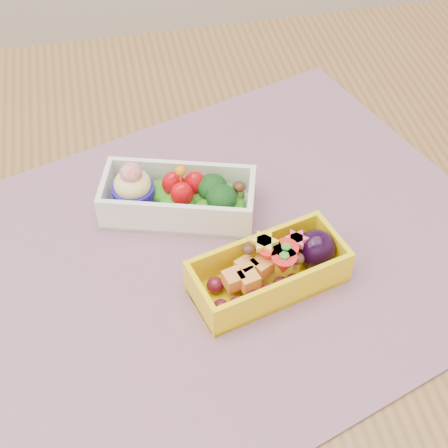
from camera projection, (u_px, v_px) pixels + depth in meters
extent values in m
cube|color=brown|center=(189.00, 249.00, 0.71)|extent=(1.20, 0.80, 0.04)
cylinder|color=brown|center=(445.00, 202.00, 1.29)|extent=(0.06, 0.06, 0.71)
cube|color=gray|center=(218.00, 255.00, 0.68)|extent=(0.67, 0.59, 0.00)
cube|color=white|center=(178.00, 198.00, 0.70)|extent=(0.17, 0.11, 0.04)
ellipsoid|color=#4DA722|center=(179.00, 202.00, 0.70)|extent=(0.16, 0.10, 0.02)
cylinder|color=#22159E|center=(134.00, 196.00, 0.70)|extent=(0.04, 0.04, 0.03)
sphere|color=red|center=(131.00, 173.00, 0.68)|extent=(0.02, 0.02, 0.02)
ellipsoid|color=#B9070D|center=(173.00, 184.00, 0.70)|extent=(0.02, 0.02, 0.03)
ellipsoid|color=#B9070D|center=(182.00, 194.00, 0.69)|extent=(0.02, 0.02, 0.03)
ellipsoid|color=#B9070D|center=(195.00, 184.00, 0.70)|extent=(0.02, 0.02, 0.03)
sphere|color=orange|center=(180.00, 171.00, 0.67)|extent=(0.01, 0.01, 0.01)
ellipsoid|color=black|center=(212.00, 187.00, 0.69)|extent=(0.03, 0.03, 0.03)
ellipsoid|color=black|center=(222.00, 198.00, 0.68)|extent=(0.03, 0.03, 0.03)
ellipsoid|color=#3F2111|center=(239.00, 186.00, 0.69)|extent=(0.01, 0.01, 0.01)
cube|color=yellow|center=(268.00, 271.00, 0.63)|extent=(0.16, 0.10, 0.04)
ellipsoid|color=#550F1D|center=(242.00, 290.00, 0.63)|extent=(0.08, 0.06, 0.02)
cube|color=orange|center=(247.00, 273.00, 0.63)|extent=(0.04, 0.04, 0.02)
cone|color=red|center=(268.00, 255.00, 0.63)|extent=(0.03, 0.03, 0.02)
cone|color=red|center=(285.00, 256.00, 0.63)|extent=(0.03, 0.03, 0.02)
cone|color=red|center=(283.00, 265.00, 0.62)|extent=(0.03, 0.03, 0.02)
cylinder|color=yellow|center=(264.00, 242.00, 0.62)|extent=(0.03, 0.03, 0.01)
cylinder|color=#E53F5B|center=(296.00, 239.00, 0.63)|extent=(0.02, 0.02, 0.01)
ellipsoid|color=#3F2111|center=(248.00, 258.00, 0.63)|extent=(0.01, 0.01, 0.01)
ellipsoid|color=#3F2111|center=(297.00, 263.00, 0.63)|extent=(0.01, 0.01, 0.01)
ellipsoid|color=black|center=(316.00, 249.00, 0.65)|extent=(0.04, 0.04, 0.04)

